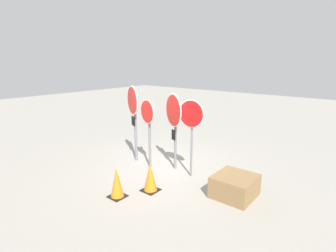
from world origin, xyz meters
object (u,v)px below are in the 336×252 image
stop_sign_1 (148,119)px  traffic_cone_0 (117,183)px  stop_sign_3 (191,119)px  stop_sign_2 (174,117)px  stop_sign_0 (133,110)px  traffic_cone_1 (150,177)px  storage_crate (235,186)px

stop_sign_1 → traffic_cone_0: bearing=-54.1°
stop_sign_3 → traffic_cone_0: size_ratio=2.99×
stop_sign_2 → stop_sign_3: stop_sign_2 is taller
stop_sign_0 → traffic_cone_1: stop_sign_0 is taller
traffic_cone_1 → storage_crate: (1.75, 1.07, -0.10)m
stop_sign_0 → stop_sign_3: size_ratio=1.11×
traffic_cone_0 → stop_sign_0: bearing=125.9°
traffic_cone_0 → storage_crate: traffic_cone_0 is taller
traffic_cone_1 → traffic_cone_0: bearing=-118.7°
stop_sign_3 → traffic_cone_1: (-0.30, -1.31, -1.28)m
stop_sign_0 → traffic_cone_0: bearing=-29.2°
stop_sign_1 → stop_sign_3: (1.35, 0.25, 0.14)m
stop_sign_3 → traffic_cone_0: 2.51m
stop_sign_0 → stop_sign_2: stop_sign_0 is taller
stop_sign_2 → traffic_cone_0: (-0.00, -2.18, -1.24)m
stop_sign_3 → storage_crate: bearing=-12.7°
stop_sign_1 → traffic_cone_1: bearing=-29.2°
traffic_cone_1 → stop_sign_2: bearing=105.3°
stop_sign_0 → storage_crate: 3.81m
stop_sign_0 → stop_sign_3: 2.09m
storage_crate → stop_sign_2: bearing=170.0°
stop_sign_3 → storage_crate: (1.45, -0.24, -1.39)m
traffic_cone_0 → storage_crate: 2.81m
traffic_cone_1 → stop_sign_1: bearing=134.7°
stop_sign_0 → traffic_cone_0: 2.70m
stop_sign_0 → stop_sign_2: bearing=36.0°
traffic_cone_1 → storage_crate: bearing=31.5°
storage_crate → traffic_cone_0: bearing=-140.0°
traffic_cone_0 → storage_crate: (2.15, 1.80, -0.10)m
traffic_cone_0 → traffic_cone_1: size_ratio=1.00×
stop_sign_0 → traffic_cone_0: size_ratio=3.31×
stop_sign_0 → stop_sign_1: stop_sign_0 is taller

